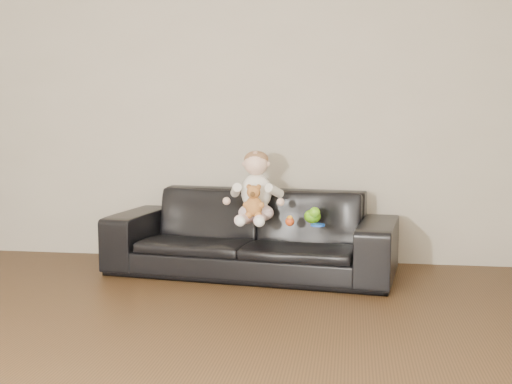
% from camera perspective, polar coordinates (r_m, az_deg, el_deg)
% --- Properties ---
extents(wall_back, '(5.00, 0.00, 5.00)m').
position_cam_1_polar(wall_back, '(5.28, -4.41, 8.14)').
color(wall_back, '#B3AA97').
rests_on(wall_back, ground).
extents(sofa, '(2.19, 1.09, 0.61)m').
position_cam_1_polar(sofa, '(4.77, -0.40, -3.64)').
color(sofa, black).
rests_on(sofa, floor).
extents(baby, '(0.35, 0.44, 0.52)m').
position_cam_1_polar(baby, '(4.61, -0.03, 0.08)').
color(baby, '#F5CFD1').
rests_on(baby, sofa).
extents(teddy_bear, '(0.13, 0.13, 0.23)m').
position_cam_1_polar(teddy_bear, '(4.46, -0.20, -0.83)').
color(teddy_bear, '#AC6A31').
rests_on(teddy_bear, sofa).
extents(toy_green, '(0.13, 0.15, 0.10)m').
position_cam_1_polar(toy_green, '(4.61, 5.04, -2.17)').
color(toy_green, '#69C817').
rests_on(toy_green, sofa).
extents(toy_rattle, '(0.08, 0.08, 0.06)m').
position_cam_1_polar(toy_rattle, '(4.48, 3.02, -2.64)').
color(toy_rattle, '#CC4218').
rests_on(toy_rattle, sofa).
extents(toy_blue_disc, '(0.13, 0.13, 0.01)m').
position_cam_1_polar(toy_blue_disc, '(4.50, 5.52, -2.94)').
color(toy_blue_disc, blue).
rests_on(toy_blue_disc, sofa).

